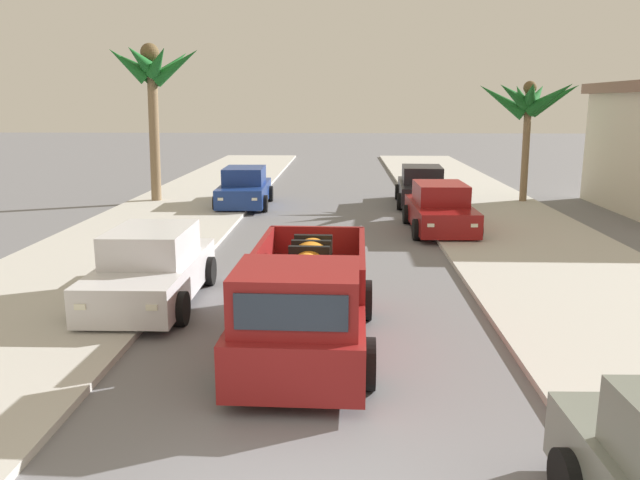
{
  "coord_description": "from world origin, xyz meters",
  "views": [
    {
      "loc": [
        0.39,
        -5.13,
        4.01
      ],
      "look_at": [
        -0.08,
        7.55,
        1.2
      ],
      "focal_mm": 34.84,
      "sensor_mm": 36.0,
      "label": 1
    }
  ],
  "objects": [
    {
      "name": "curb_left",
      "position": [
        -4.56,
        12.0,
        0.05
      ],
      "size": [
        0.16,
        60.0,
        0.1
      ],
      "primitive_type": "cube",
      "color": "silver",
      "rests_on": "ground"
    },
    {
      "name": "car_right_mid",
      "position": [
        3.56,
        19.74,
        0.71
      ],
      "size": [
        2.2,
        4.33,
        1.54
      ],
      "color": "black",
      "rests_on": "ground"
    },
    {
      "name": "car_left_far",
      "position": [
        -3.48,
        6.93,
        0.71
      ],
      "size": [
        2.06,
        4.28,
        1.54
      ],
      "color": "silver",
      "rests_on": "ground"
    },
    {
      "name": "sidewalk_left",
      "position": [
        -5.74,
        12.0,
        0.06
      ],
      "size": [
        5.16,
        60.0,
        0.12
      ],
      "primitive_type": "cube",
      "color": "beige",
      "rests_on": "ground"
    },
    {
      "name": "palm_tree_left_mid",
      "position": [
        7.75,
        20.14,
        4.09
      ],
      "size": [
        4.11,
        3.7,
        4.96
      ],
      "color": "#846B4C",
      "rests_on": "ground"
    },
    {
      "name": "curb_right",
      "position": [
        4.56,
        12.0,
        0.05
      ],
      "size": [
        0.16,
        60.0,
        0.1
      ],
      "primitive_type": "cube",
      "color": "silver",
      "rests_on": "ground"
    },
    {
      "name": "sidewalk_right",
      "position": [
        5.74,
        12.0,
        0.06
      ],
      "size": [
        5.16,
        60.0,
        0.12
      ],
      "primitive_type": "cube",
      "color": "beige",
      "rests_on": "ground"
    },
    {
      "name": "pickup_truck",
      "position": [
        -0.2,
        4.52,
        0.81
      ],
      "size": [
        2.32,
        5.26,
        1.8
      ],
      "color": "maroon",
      "rests_on": "ground"
    },
    {
      "name": "car_left_mid",
      "position": [
        -3.48,
        19.06,
        0.71
      ],
      "size": [
        2.13,
        4.31,
        1.54
      ],
      "color": "navy",
      "rests_on": "ground"
    },
    {
      "name": "car_right_near",
      "position": [
        3.49,
        14.41,
        0.71
      ],
      "size": [
        2.08,
        4.28,
        1.54
      ],
      "color": "maroon",
      "rests_on": "ground"
    },
    {
      "name": "palm_tree_right_fore",
      "position": [
        -7.21,
        20.07,
        5.1
      ],
      "size": [
        4.06,
        3.46,
        6.31
      ],
      "color": "#846B4C",
      "rests_on": "ground"
    }
  ]
}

